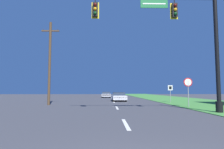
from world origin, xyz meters
name	(u,v)px	position (x,y,z in m)	size (l,w,h in m)	color
grass_verge_right	(177,99)	(10.50, 30.00, 0.02)	(10.00, 110.00, 0.04)	#428438
road_center_line	(114,102)	(0.00, 22.00, 0.01)	(0.16, 34.80, 0.01)	silver
signal_mast	(184,34)	(4.22, 10.14, 5.13)	(9.42, 0.47, 8.42)	black
car_ahead	(119,97)	(0.77, 25.05, 0.60)	(1.92, 4.54, 1.19)	black
far_car	(106,95)	(-1.09, 39.41, 0.60)	(1.82, 4.33, 1.19)	black
stop_sign	(188,86)	(6.20, 14.53, 1.86)	(0.76, 0.07, 2.50)	gray
route_sign_post	(170,90)	(6.64, 20.88, 1.53)	(0.55, 0.06, 2.03)	gray
utility_pole_near	(50,62)	(-6.65, 17.48, 4.37)	(1.80, 0.26, 8.43)	#4C3823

